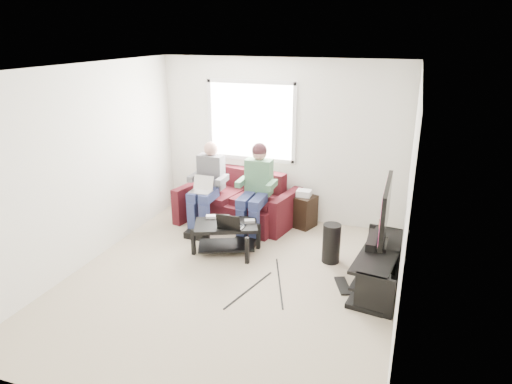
% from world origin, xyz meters
% --- Properties ---
extents(floor, '(4.50, 4.50, 0.00)m').
position_xyz_m(floor, '(0.00, 0.00, 0.00)').
color(floor, tan).
rests_on(floor, ground).
extents(ceiling, '(4.50, 4.50, 0.00)m').
position_xyz_m(ceiling, '(0.00, 0.00, 2.60)').
color(ceiling, white).
rests_on(ceiling, wall_back).
extents(wall_back, '(4.50, 0.00, 4.50)m').
position_xyz_m(wall_back, '(0.00, 2.25, 1.30)').
color(wall_back, silver).
rests_on(wall_back, floor).
extents(wall_front, '(4.50, 0.00, 4.50)m').
position_xyz_m(wall_front, '(0.00, -2.25, 1.30)').
color(wall_front, silver).
rests_on(wall_front, floor).
extents(wall_left, '(0.00, 4.50, 4.50)m').
position_xyz_m(wall_left, '(-2.00, 0.00, 1.30)').
color(wall_left, silver).
rests_on(wall_left, floor).
extents(wall_right, '(0.00, 4.50, 4.50)m').
position_xyz_m(wall_right, '(2.00, 0.00, 1.30)').
color(wall_right, silver).
rests_on(wall_right, floor).
extents(window, '(1.48, 0.04, 1.28)m').
position_xyz_m(window, '(-0.50, 2.23, 1.60)').
color(window, white).
rests_on(window, wall_back).
extents(sofa, '(1.95, 1.13, 0.84)m').
position_xyz_m(sofa, '(-0.57, 1.82, 0.31)').
color(sofa, '#451118').
rests_on(sofa, floor).
extents(person_left, '(0.40, 0.70, 1.34)m').
position_xyz_m(person_left, '(-0.97, 1.51, 0.74)').
color(person_left, navy).
rests_on(person_left, sofa).
extents(person_right, '(0.40, 0.71, 1.39)m').
position_xyz_m(person_right, '(-0.17, 1.53, 0.80)').
color(person_right, navy).
rests_on(person_right, sofa).
extents(laptop_silver, '(0.39, 0.36, 0.24)m').
position_xyz_m(laptop_silver, '(-0.97, 1.29, 0.71)').
color(laptop_silver, silver).
rests_on(laptop_silver, person_left).
extents(coffee_table, '(1.00, 0.82, 0.43)m').
position_xyz_m(coffee_table, '(-0.35, 0.76, 0.32)').
color(coffee_table, black).
rests_on(coffee_table, floor).
extents(laptop_black, '(0.40, 0.35, 0.24)m').
position_xyz_m(laptop_black, '(-0.23, 0.68, 0.55)').
color(laptop_black, black).
rests_on(laptop_black, coffee_table).
extents(controller_a, '(0.16, 0.13, 0.04)m').
position_xyz_m(controller_a, '(-0.63, 0.88, 0.45)').
color(controller_a, silver).
rests_on(controller_a, coffee_table).
extents(controller_b, '(0.16, 0.13, 0.04)m').
position_xyz_m(controller_b, '(-0.45, 0.94, 0.45)').
color(controller_b, black).
rests_on(controller_b, coffee_table).
extents(controller_c, '(0.16, 0.14, 0.04)m').
position_xyz_m(controller_c, '(-0.05, 0.91, 0.45)').
color(controller_c, gray).
rests_on(controller_c, coffee_table).
extents(tv_stand, '(0.63, 1.49, 0.48)m').
position_xyz_m(tv_stand, '(1.77, 0.57, 0.21)').
color(tv_stand, black).
rests_on(tv_stand, floor).
extents(tv, '(0.12, 1.10, 0.81)m').
position_xyz_m(tv, '(1.77, 0.67, 0.94)').
color(tv, black).
rests_on(tv, tv_stand).
extents(soundbar, '(0.12, 0.50, 0.10)m').
position_xyz_m(soundbar, '(1.65, 0.67, 0.53)').
color(soundbar, black).
rests_on(soundbar, tv_stand).
extents(drink_cup, '(0.08, 0.08, 0.12)m').
position_xyz_m(drink_cup, '(1.72, 1.20, 0.54)').
color(drink_cup, '#A26746').
rests_on(drink_cup, tv_stand).
extents(console_white, '(0.30, 0.22, 0.06)m').
position_xyz_m(console_white, '(1.77, 0.17, 0.28)').
color(console_white, silver).
rests_on(console_white, tv_stand).
extents(console_grey, '(0.34, 0.26, 0.08)m').
position_xyz_m(console_grey, '(1.77, 0.87, 0.29)').
color(console_grey, gray).
rests_on(console_grey, tv_stand).
extents(console_black, '(0.38, 0.30, 0.07)m').
position_xyz_m(console_black, '(1.77, 0.52, 0.29)').
color(console_black, black).
rests_on(console_black, tv_stand).
extents(subwoofer, '(0.24, 0.24, 0.55)m').
position_xyz_m(subwoofer, '(1.10, 0.95, 0.27)').
color(subwoofer, black).
rests_on(subwoofer, floor).
extents(keyboard_floor, '(0.28, 0.43, 0.02)m').
position_xyz_m(keyboard_floor, '(1.37, 0.35, 0.01)').
color(keyboard_floor, black).
rests_on(keyboard_floor, floor).
extents(end_table, '(0.34, 0.34, 0.61)m').
position_xyz_m(end_table, '(0.47, 1.99, 0.27)').
color(end_table, black).
rests_on(end_table, floor).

